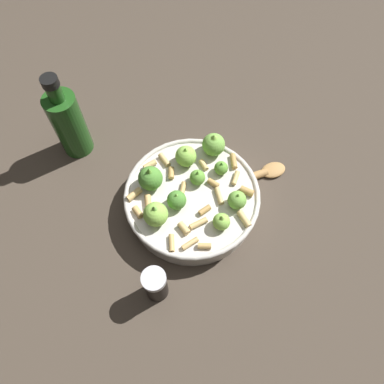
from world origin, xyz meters
TOP-DOWN VIEW (x-y plane):
  - ground_plane at (0.00, 0.00)m, footprint 2.40×2.40m
  - cooking_pan at (0.00, 0.00)m, footprint 0.26×0.26m
  - pepper_shaker at (-0.18, 0.00)m, footprint 0.04×0.04m
  - olive_oil_bottle at (0.05, 0.28)m, footprint 0.06×0.06m
  - wooden_spoon at (0.08, -0.07)m, footprint 0.18×0.20m

SIDE VIEW (x-z plane):
  - ground_plane at x=0.00m, z-range 0.00..0.00m
  - wooden_spoon at x=0.08m, z-range 0.00..0.02m
  - cooking_pan at x=0.00m, z-range -0.02..0.09m
  - pepper_shaker at x=-0.18m, z-range 0.00..0.09m
  - olive_oil_bottle at x=0.05m, z-range -0.02..0.18m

